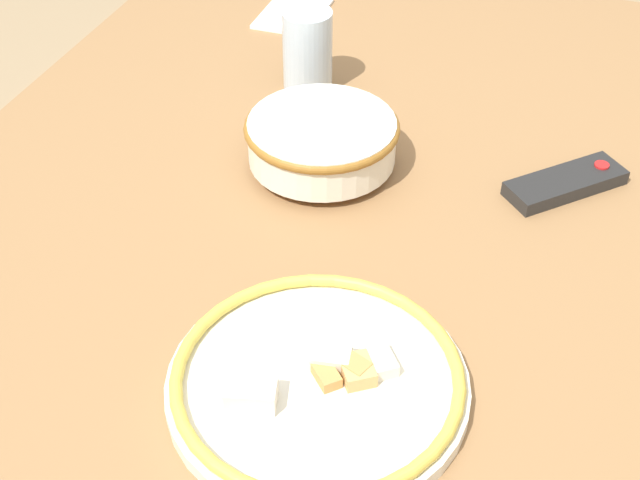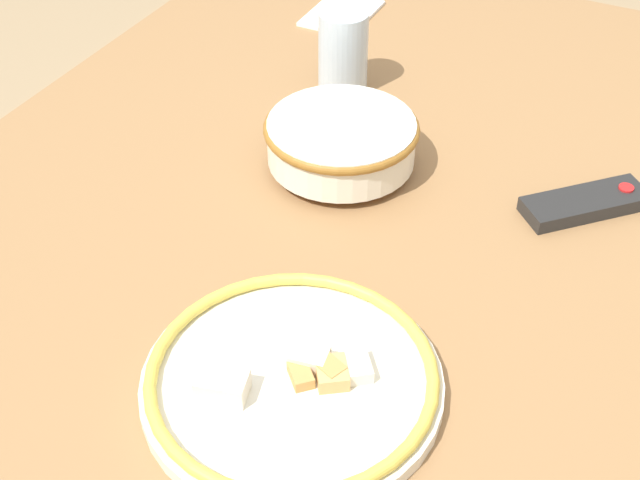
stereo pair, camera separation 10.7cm
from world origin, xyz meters
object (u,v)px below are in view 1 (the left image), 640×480
tv_remote (566,183)px  drinking_glass (308,51)px  noodle_bowl (322,140)px  food_plate (318,382)px

tv_remote → drinking_glass: 0.45m
noodle_bowl → food_plate: noodle_bowl is taller
noodle_bowl → drinking_glass: size_ratio=1.65×
tv_remote → drinking_glass: size_ratio=1.24×
food_plate → tv_remote: food_plate is taller
noodle_bowl → food_plate: 0.41m
food_plate → tv_remote: bearing=155.7°
noodle_bowl → food_plate: (0.39, 0.13, -0.03)m
noodle_bowl → food_plate: bearing=18.3°
noodle_bowl → drinking_glass: drinking_glass is taller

